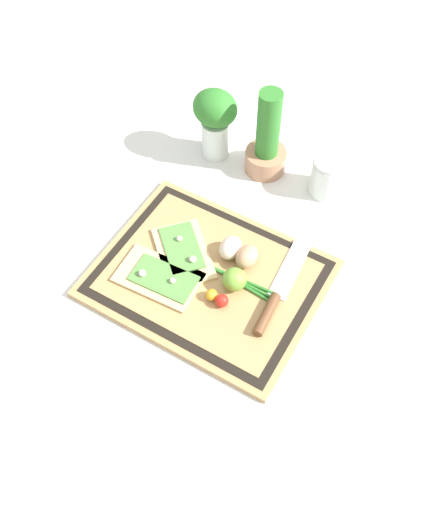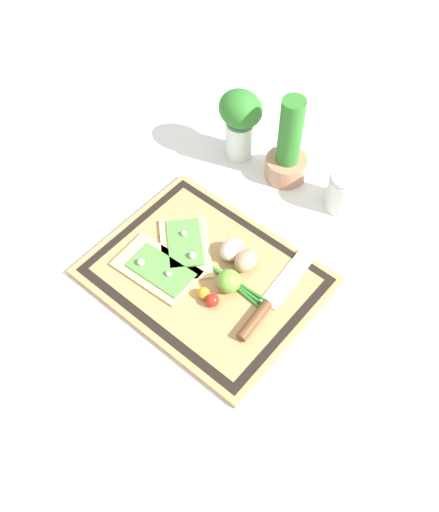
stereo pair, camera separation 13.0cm
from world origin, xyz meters
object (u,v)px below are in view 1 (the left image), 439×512
(knife, at_px, (274,301))
(egg_brown, at_px, (247,257))
(herb_pot, at_px, (267,144))
(sauce_jar, at_px, (327,178))
(cherry_tomato_yellow, at_px, (211,295))
(lime, at_px, (235,279))
(cherry_tomato_red, at_px, (222,301))
(herb_glass, at_px, (215,118))
(egg_pink, at_px, (231,248))
(pizza_slice_far, at_px, (183,252))
(pizza_slice_near, at_px, (160,277))

(knife, relative_size, egg_brown, 4.40)
(egg_brown, relative_size, herb_pot, 0.25)
(herb_pot, xyz_separation_m, sauce_jar, (0.16, 0.01, -0.04))
(cherry_tomato_yellow, height_order, sauce_jar, sauce_jar)
(lime, height_order, cherry_tomato_red, lime)
(cherry_tomato_yellow, xyz_separation_m, herb_glass, (-0.22, 0.39, 0.08))
(herb_pot, height_order, sauce_jar, herb_pot)
(sauce_jar, bearing_deg, egg_pink, -108.41)
(egg_brown, height_order, lime, lime)
(pizza_slice_far, distance_m, egg_pink, 0.11)
(pizza_slice_far, xyz_separation_m, cherry_tomato_yellow, (0.11, -0.07, 0.01))
(egg_brown, bearing_deg, herb_pot, 110.12)
(cherry_tomato_red, relative_size, herb_pot, 0.12)
(cherry_tomato_yellow, relative_size, herb_glass, 0.13)
(pizza_slice_far, distance_m, knife, 0.23)
(egg_brown, height_order, egg_pink, same)
(pizza_slice_far, relative_size, cherry_tomato_yellow, 7.67)
(egg_brown, bearing_deg, sauce_jar, 79.40)
(egg_brown, xyz_separation_m, lime, (0.01, -0.07, 0.00))
(pizza_slice_near, height_order, pizza_slice_far, same)
(egg_pink, bearing_deg, cherry_tomato_yellow, -79.35)
(lime, distance_m, herb_glass, 0.42)
(egg_pink, relative_size, sauce_jar, 0.59)
(egg_brown, relative_size, lime, 1.15)
(herb_pot, height_order, herb_glass, herb_pot)
(cherry_tomato_red, xyz_separation_m, sauce_jar, (0.05, 0.41, 0.01))
(knife, distance_m, herb_pot, 0.41)
(knife, relative_size, herb_pot, 1.12)
(pizza_slice_near, relative_size, pizza_slice_far, 0.93)
(cherry_tomato_red, bearing_deg, cherry_tomato_yellow, 175.54)
(pizza_slice_far, relative_size, egg_pink, 3.31)
(herb_glass, bearing_deg, sauce_jar, 4.83)
(pizza_slice_near, height_order, knife, pizza_slice_near)
(cherry_tomato_red, bearing_deg, herb_pot, 105.35)
(cherry_tomato_red, distance_m, herb_pot, 0.42)
(knife, xyz_separation_m, herb_pot, (-0.20, 0.35, 0.06))
(cherry_tomato_red, distance_m, cherry_tomato_yellow, 0.03)
(egg_pink, distance_m, cherry_tomato_yellow, 0.12)
(cherry_tomato_red, xyz_separation_m, cherry_tomato_yellow, (-0.03, 0.00, -0.00))
(pizza_slice_near, xyz_separation_m, herb_pot, (0.04, 0.42, 0.06))
(pizza_slice_far, distance_m, egg_brown, 0.14)
(cherry_tomato_red, height_order, herb_pot, herb_pot)
(pizza_slice_near, xyz_separation_m, egg_pink, (0.10, 0.13, 0.02))
(pizza_slice_far, bearing_deg, herb_glass, 108.42)
(egg_brown, xyz_separation_m, cherry_tomato_yellow, (-0.02, -0.12, -0.01))
(egg_brown, height_order, herb_glass, herb_glass)
(herb_glass, bearing_deg, egg_pink, -53.68)
(pizza_slice_far, xyz_separation_m, knife, (0.23, -0.01, 0.00))
(pizza_slice_near, height_order, herb_pot, herb_pot)
(pizza_slice_far, relative_size, knife, 0.75)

